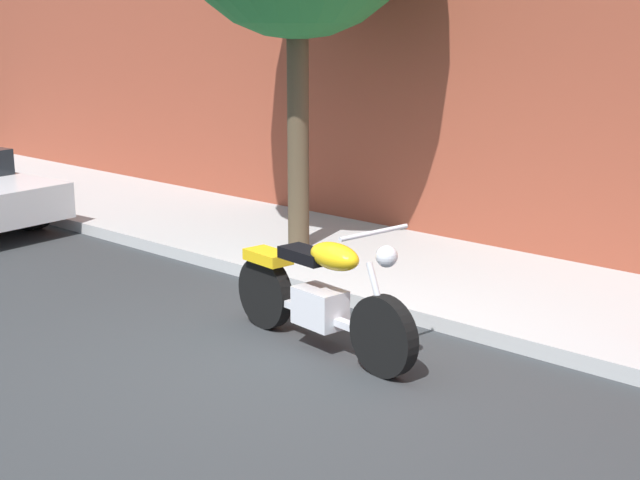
# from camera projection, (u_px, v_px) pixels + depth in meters

# --- Properties ---
(ground_plane) EXTENTS (60.00, 60.00, 0.00)m
(ground_plane) POSITION_uv_depth(u_px,v_px,m) (276.00, 360.00, 7.50)
(ground_plane) COLOR #303335
(sidewalk) EXTENTS (23.55, 2.53, 0.14)m
(sidewalk) POSITION_uv_depth(u_px,v_px,m) (463.00, 282.00, 9.44)
(sidewalk) COLOR #B0B0B0
(sidewalk) RESTS_ON ground
(motorcycle) EXTENTS (2.16, 0.71, 1.15)m
(motorcycle) POSITION_uv_depth(u_px,v_px,m) (320.00, 296.00, 7.63)
(motorcycle) COLOR black
(motorcycle) RESTS_ON ground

